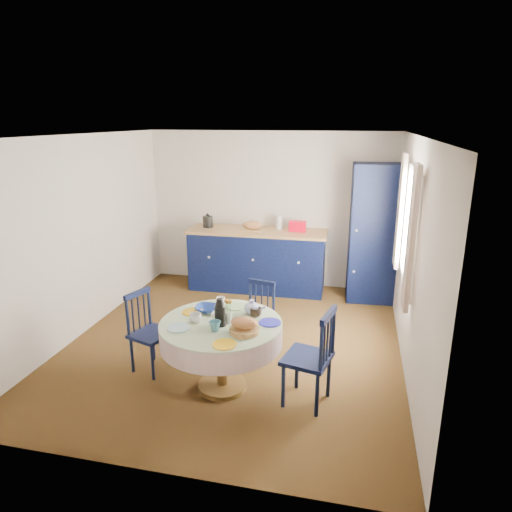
{
  "coord_description": "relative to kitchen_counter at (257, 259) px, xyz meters",
  "views": [
    {
      "loc": [
        1.38,
        -4.96,
        2.68
      ],
      "look_at": [
        0.22,
        0.2,
        1.08
      ],
      "focal_mm": 32.0,
      "sensor_mm": 36.0,
      "label": 1
    }
  ],
  "objects": [
    {
      "name": "mug_c",
      "position": [
        0.58,
        -2.69,
        0.28
      ],
      "size": [
        0.12,
        0.12,
        0.09
      ],
      "primitive_type": "imported",
      "color": "black",
      "rests_on": "dining_table"
    },
    {
      "name": "pantry_cabinet",
      "position": [
        1.8,
        -0.05,
        0.53
      ],
      "size": [
        0.76,
        0.57,
        2.07
      ],
      "rotation": [
        0.0,
        0.0,
        0.07
      ],
      "color": "black",
      "rests_on": "floor"
    },
    {
      "name": "dining_table",
      "position": [
        0.29,
        -2.9,
        0.12
      ],
      "size": [
        1.22,
        1.22,
        1.02
      ],
      "color": "brown",
      "rests_on": "floor"
    },
    {
      "name": "wall_back",
      "position": [
        0.14,
        0.35,
        0.75
      ],
      "size": [
        4.0,
        0.02,
        2.5
      ],
      "primitive_type": "cube",
      "color": "silver",
      "rests_on": "floor"
    },
    {
      "name": "chair_right",
      "position": [
        1.19,
        -2.96,
        -0.0
      ],
      "size": [
        0.51,
        0.53,
        0.99
      ],
      "rotation": [
        0.0,
        0.0,
        -1.81
      ],
      "color": "black",
      "rests_on": "floor"
    },
    {
      "name": "mug_d",
      "position": [
        0.15,
        -2.48,
        0.28
      ],
      "size": [
        0.1,
        0.1,
        0.09
      ],
      "primitive_type": "imported",
      "color": "silver",
      "rests_on": "dining_table"
    },
    {
      "name": "ceiling",
      "position": [
        0.14,
        -1.9,
        2.0
      ],
      "size": [
        4.5,
        4.5,
        0.0
      ],
      "primitive_type": "plane",
      "rotation": [
        3.14,
        0.0,
        0.0
      ],
      "color": "white",
      "rests_on": "wall_back"
    },
    {
      "name": "wall_right",
      "position": [
        2.14,
        -1.9,
        0.75
      ],
      "size": [
        0.02,
        4.5,
        2.5
      ],
      "primitive_type": "cube",
      "color": "silver",
      "rests_on": "floor"
    },
    {
      "name": "cobalt_bowl",
      "position": [
        0.05,
        -2.67,
        0.26
      ],
      "size": [
        0.23,
        0.23,
        0.06
      ],
      "primitive_type": "imported",
      "color": "navy",
      "rests_on": "dining_table"
    },
    {
      "name": "wall_left",
      "position": [
        -1.86,
        -1.9,
        0.75
      ],
      "size": [
        0.02,
        4.5,
        2.5
      ],
      "primitive_type": "cube",
      "color": "silver",
      "rests_on": "floor"
    },
    {
      "name": "window",
      "position": [
        2.09,
        -1.6,
        1.02
      ],
      "size": [
        0.1,
        1.74,
        1.45
      ],
      "color": "white",
      "rests_on": "wall_right"
    },
    {
      "name": "floor",
      "position": [
        0.14,
        -1.9,
        -0.5
      ],
      "size": [
        4.5,
        4.5,
        0.0
      ],
      "primitive_type": "plane",
      "color": "black",
      "rests_on": "ground"
    },
    {
      "name": "mug_b",
      "position": [
        0.28,
        -3.1,
        0.29
      ],
      "size": [
        0.11,
        0.11,
        0.1
      ],
      "primitive_type": "imported",
      "color": "#39707F",
      "rests_on": "dining_table"
    },
    {
      "name": "mug_a",
      "position": [
        0.03,
        -2.95,
        0.28
      ],
      "size": [
        0.12,
        0.12,
        0.09
      ],
      "primitive_type": "imported",
      "color": "silver",
      "rests_on": "dining_table"
    },
    {
      "name": "chair_far",
      "position": [
        0.45,
        -2.01,
        -0.08
      ],
      "size": [
        0.44,
        0.43,
        0.84
      ],
      "rotation": [
        0.0,
        0.0,
        -0.2
      ],
      "color": "black",
      "rests_on": "floor"
    },
    {
      "name": "kitchen_counter",
      "position": [
        0.0,
        0.0,
        0.0
      ],
      "size": [
        2.21,
        0.72,
        1.22
      ],
      "rotation": [
        0.0,
        0.0,
        0.02
      ],
      "color": "black",
      "rests_on": "floor"
    },
    {
      "name": "chair_left",
      "position": [
        -0.61,
        -2.7,
        -0.05
      ],
      "size": [
        0.49,
        0.5,
        0.9
      ],
      "rotation": [
        0.0,
        0.0,
        1.24
      ],
      "color": "black",
      "rests_on": "floor"
    }
  ]
}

